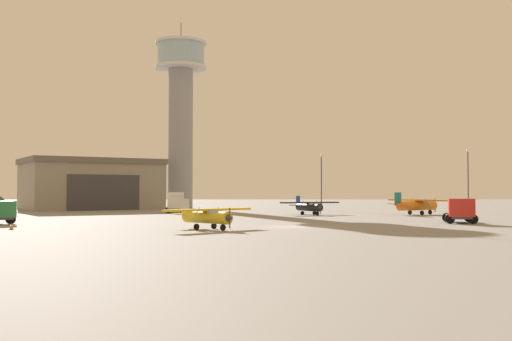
# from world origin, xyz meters

# --- Properties ---
(ground_plane) EXTENTS (400.00, 400.00, 0.00)m
(ground_plane) POSITION_xyz_m (0.00, 0.00, 0.00)
(ground_plane) COLOR gray
(control_tower) EXTENTS (10.21, 10.21, 37.35)m
(control_tower) POSITION_xyz_m (-18.27, 63.80, 21.09)
(control_tower) COLOR gray
(control_tower) RESTS_ON ground_plane
(hangar) EXTENTS (29.48, 26.97, 9.43)m
(hangar) POSITION_xyz_m (-34.32, 57.37, 4.74)
(hangar) COLOR gray
(hangar) RESTS_ON ground_plane
(airplane_black) EXTENTS (8.76, 7.00, 2.71)m
(airplane_black) POSITION_xyz_m (4.37, 29.86, 1.26)
(airplane_black) COLOR black
(airplane_black) RESTS_ON ground_plane
(airplane_yellow) EXTENTS (7.41, 7.31, 2.69)m
(airplane_yellow) POSITION_xyz_m (-7.61, -4.12, 1.26)
(airplane_yellow) COLOR gold
(airplane_yellow) RESTS_ON ground_plane
(airplane_orange) EXTENTS (8.20, 10.19, 3.22)m
(airplane_orange) POSITION_xyz_m (19.81, 29.73, 1.51)
(airplane_orange) COLOR orange
(airplane_orange) RESTS_ON ground_plane
(truck_flatbed_red) EXTENTS (4.10, 6.14, 2.61)m
(truck_flatbed_red) POSITION_xyz_m (18.35, 6.42, 1.26)
(truck_flatbed_red) COLOR #38383D
(truck_flatbed_red) RESTS_ON ground_plane
(truck_box_white) EXTENTS (3.51, 5.73, 3.19)m
(truck_box_white) POSITION_xyz_m (-15.77, 37.98, 1.73)
(truck_box_white) COLOR #38383D
(truck_box_white) RESTS_ON ground_plane
(light_post_east) EXTENTS (0.44, 0.44, 9.90)m
(light_post_east) POSITION_xyz_m (8.40, 50.43, 5.81)
(light_post_east) COLOR #38383D
(light_post_east) RESTS_ON ground_plane
(light_post_centre) EXTENTS (0.44, 0.44, 10.34)m
(light_post_centre) POSITION_xyz_m (31.90, 43.06, 6.03)
(light_post_centre) COLOR #38383D
(light_post_centre) RESTS_ON ground_plane
(traffic_cone_near_left) EXTENTS (0.36, 0.36, 0.60)m
(traffic_cone_near_left) POSITION_xyz_m (-24.76, -4.15, 0.30)
(traffic_cone_near_left) COLOR black
(traffic_cone_near_left) RESTS_ON ground_plane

